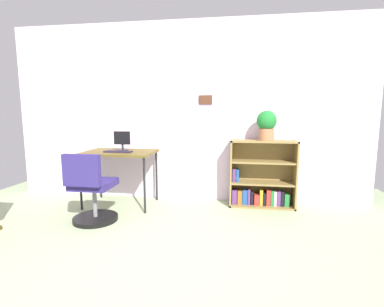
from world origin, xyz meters
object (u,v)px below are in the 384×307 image
at_px(desk, 120,156).
at_px(office_chair, 92,193).
at_px(keyboard, 118,152).
at_px(monitor, 122,141).
at_px(potted_plant_on_shelf, 267,124).
at_px(bookshelf_low, 261,178).

bearing_deg(desk, office_chair, -95.82).
xyz_separation_m(keyboard, office_chair, (-0.09, -0.59, -0.41)).
relative_size(desk, office_chair, 1.14).
xyz_separation_m(desk, monitor, (0.01, 0.08, 0.20)).
relative_size(desk, monitor, 3.56).
relative_size(office_chair, potted_plant_on_shelf, 2.13).
bearing_deg(keyboard, monitor, 93.58).
relative_size(desk, potted_plant_on_shelf, 2.42).
bearing_deg(potted_plant_on_shelf, office_chair, -156.39).
height_order(desk, keyboard, keyboard).
bearing_deg(office_chair, potted_plant_on_shelf, 23.61).
distance_m(monitor, bookshelf_low, 1.99).
bearing_deg(office_chair, monitor, 84.13).
xyz_separation_m(desk, potted_plant_on_shelf, (1.96, 0.21, 0.44)).
bearing_deg(desk, monitor, 83.72).
relative_size(bookshelf_low, potted_plant_on_shelf, 2.32).
bearing_deg(monitor, potted_plant_on_shelf, 3.70).
distance_m(bookshelf_low, potted_plant_on_shelf, 0.74).
bearing_deg(potted_plant_on_shelf, monitor, -176.30).
relative_size(monitor, office_chair, 0.32).
distance_m(monitor, potted_plant_on_shelf, 1.97).
distance_m(desk, office_chair, 0.76).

